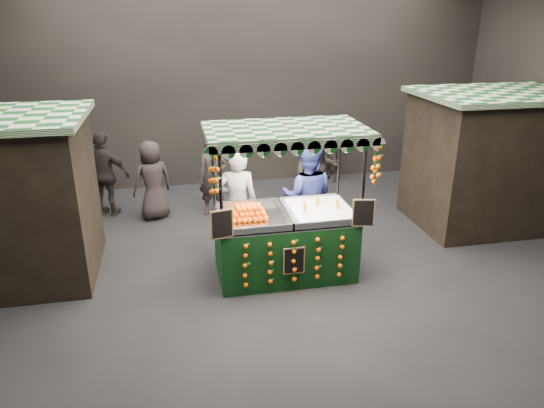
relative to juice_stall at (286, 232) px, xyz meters
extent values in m
plane|color=black|center=(0.01, -0.17, -0.75)|extent=(12.00, 12.00, 0.00)
cube|color=black|center=(0.01, 4.83, 1.75)|extent=(12.00, 0.10, 5.00)
cube|color=black|center=(0.01, -5.17, 1.75)|extent=(12.00, 0.10, 5.00)
cube|color=black|center=(4.41, 1.33, 0.50)|extent=(2.80, 2.00, 2.50)
cube|color=#104918|center=(4.41, 1.33, 1.80)|extent=(3.00, 2.20, 0.10)
cube|color=black|center=(-0.01, 0.04, -0.26)|extent=(2.14, 1.17, 0.97)
cube|color=#AEB2B5|center=(-0.01, 0.04, 0.24)|extent=(2.14, 1.17, 0.04)
cylinder|color=black|center=(-1.05, -0.52, 0.42)|extent=(0.05, 0.05, 2.33)
cylinder|color=black|center=(1.03, -0.52, 0.42)|extent=(0.05, 0.05, 2.33)
cylinder|color=black|center=(-1.05, 0.59, 0.42)|extent=(0.05, 0.05, 2.33)
cylinder|color=black|center=(1.03, 0.59, 0.42)|extent=(0.05, 0.05, 2.33)
cube|color=#104918|center=(-0.01, 0.04, 1.62)|extent=(2.38, 1.41, 0.08)
cube|color=white|center=(0.57, 0.04, 0.30)|extent=(0.95, 1.05, 0.08)
cube|color=black|center=(-1.06, -0.57, 0.47)|extent=(0.33, 0.09, 0.43)
cube|color=black|center=(1.04, -0.57, 0.47)|extent=(0.33, 0.09, 0.43)
cube|color=black|center=(-0.01, -0.58, -0.21)|extent=(0.33, 0.02, 0.43)
imported|color=gray|center=(-0.64, 0.87, 0.20)|extent=(0.75, 0.54, 1.89)
imported|color=navy|center=(0.60, 0.92, 0.21)|extent=(1.12, 0.99, 1.91)
imported|color=#2D2624|center=(-0.88, 2.83, 0.06)|extent=(0.64, 0.47, 1.62)
imported|color=black|center=(1.42, 2.98, 0.09)|extent=(0.94, 0.81, 1.68)
imported|color=black|center=(-3.04, 3.20, 0.13)|extent=(1.12, 0.77, 1.76)
imported|color=#2C2723|center=(1.16, 2.69, 0.14)|extent=(1.23, 1.32, 1.78)
imported|color=#2D2624|center=(-2.10, 2.84, 0.06)|extent=(0.93, 0.79, 1.62)
imported|color=black|center=(4.51, 1.97, 0.06)|extent=(1.46, 1.31, 1.61)
imported|color=#2D2824|center=(2.17, 4.43, 0.05)|extent=(0.48, 0.64, 1.60)
camera|label=1|loc=(-1.67, -7.03, 3.28)|focal=33.20mm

